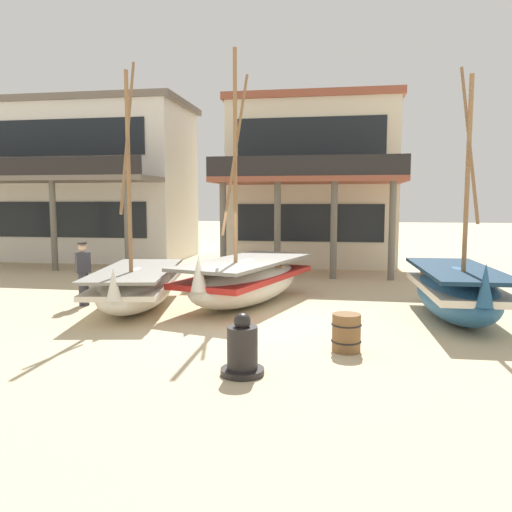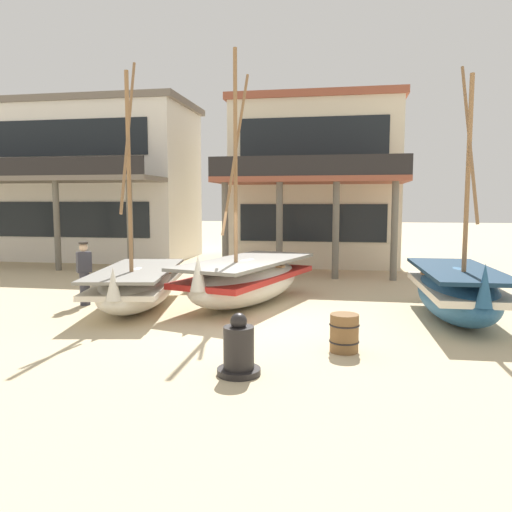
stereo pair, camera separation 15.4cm
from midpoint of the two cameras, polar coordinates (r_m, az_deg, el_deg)
The scene contains 9 objects.
ground_plane at distance 11.74m, azimuth -1.19°, elevation -7.32°, with size 120.00×120.00×0.00m, color #CCB78E.
fishing_boat_near_left at distance 12.59m, azimuth 21.37°, elevation -3.69°, with size 1.77×4.48×5.80m.
fishing_boat_centre_large at distance 13.39m, azimuth -13.66°, elevation -3.30°, with size 2.55×4.79×6.24m.
fishing_boat_far_right at distance 13.55m, azimuth -1.43°, elevation -2.64°, with size 3.27×5.29×6.51m.
fisherman_by_hull at distance 14.08m, azimuth -19.23°, elevation -1.97°, with size 0.41×0.40×1.68m.
capstan_winch at distance 8.12m, azimuth -2.10°, elevation -10.62°, with size 0.70×0.70×0.99m.
wooden_barrel at distance 9.45m, azimuth 9.71°, elevation -8.54°, with size 0.56×0.56×0.70m.
harbor_building_main at distance 23.22m, azimuth 6.32°, elevation 8.21°, with size 7.33×8.44×7.19m.
harbor_building_annex at distance 26.47m, azimuth -19.85°, elevation 7.90°, with size 11.31×7.73×7.44m.
Camera 1 is at (2.05, -11.24, 2.72)m, focal length 35.41 mm.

